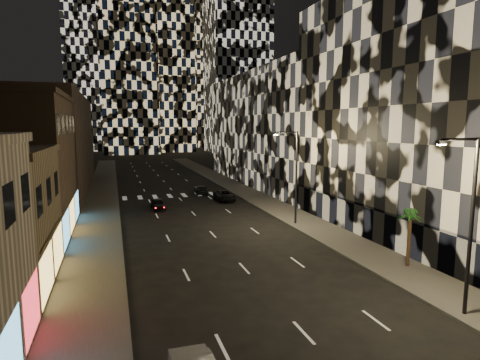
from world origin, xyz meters
TOP-DOWN VIEW (x-y plane):
  - sidewalk_left at (-10.00, 50.00)m, footprint 4.00×120.00m
  - sidewalk_right at (10.00, 50.00)m, footprint 4.00×120.00m
  - curb_left at (-7.90, 50.00)m, footprint 0.20×120.00m
  - curb_right at (7.90, 50.00)m, footprint 0.20×120.00m
  - retail_brown at (-17.00, 33.50)m, footprint 10.00×15.00m
  - retail_filler_left at (-17.00, 60.00)m, footprint 10.00×40.00m
  - midrise_right at (20.00, 24.50)m, footprint 16.00×25.00m
  - midrise_base at (12.30, 24.50)m, footprint 0.60×25.00m
  - midrise_filler_right at (20.00, 57.00)m, footprint 16.00×40.00m
  - tower_right_mid at (35.00, 135.00)m, footprint 20.00×20.00m
  - tower_center_low at (-2.00, 140.00)m, footprint 18.00×18.00m
  - streetlight_near at (8.35, 10.00)m, footprint 2.55×0.25m
  - streetlight_far at (8.35, 30.00)m, footprint 2.55×0.25m
  - car_dark_midlane at (-3.50, 41.39)m, footprint 1.62×3.74m
  - car_dark_oncoming at (3.50, 50.22)m, footprint 2.05×4.35m
  - car_dark_rightlane at (5.30, 44.42)m, footprint 2.24×4.71m
  - palm_tree at (10.74, 16.72)m, footprint 2.03×2.01m

SIDE VIEW (x-z plane):
  - sidewalk_left at x=-10.00m, z-range 0.00..0.15m
  - sidewalk_right at x=10.00m, z-range 0.00..0.15m
  - curb_left at x=-7.90m, z-range 0.00..0.15m
  - curb_right at x=7.90m, z-range 0.00..0.15m
  - car_dark_oncoming at x=3.50m, z-range 0.00..1.23m
  - car_dark_midlane at x=-3.50m, z-range 0.00..1.26m
  - car_dark_rightlane at x=5.30m, z-range 0.00..1.30m
  - midrise_base at x=12.30m, z-range 0.00..3.00m
  - palm_tree at x=10.74m, z-range 1.45..5.43m
  - streetlight_near at x=8.35m, z-range 0.85..9.85m
  - streetlight_far at x=8.35m, z-range 0.85..9.85m
  - retail_brown at x=-17.00m, z-range 0.00..12.00m
  - retail_filler_left at x=-17.00m, z-range 0.00..14.00m
  - midrise_filler_right at x=20.00m, z-range 0.00..18.00m
  - midrise_right at x=20.00m, z-range 0.00..22.00m
  - tower_center_low at x=-2.00m, z-range 0.00..95.00m
  - tower_right_mid at x=35.00m, z-range 0.00..100.00m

